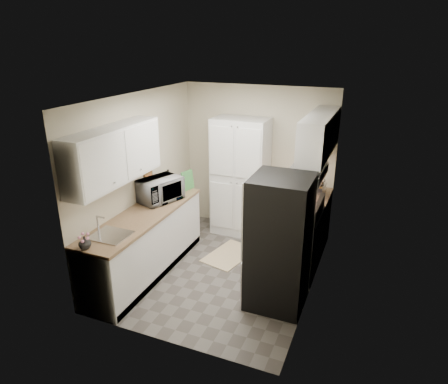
% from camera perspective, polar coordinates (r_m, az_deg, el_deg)
% --- Properties ---
extents(ground, '(3.20, 3.20, 0.00)m').
position_cam_1_polar(ground, '(5.98, -0.38, -11.10)').
color(ground, '#56514C').
rests_on(ground, ground).
extents(room_shell, '(2.64, 3.24, 2.52)m').
position_cam_1_polar(room_shell, '(5.30, -0.64, 3.97)').
color(room_shell, beige).
rests_on(room_shell, ground).
extents(pantry_cabinet, '(0.90, 0.55, 2.00)m').
position_cam_1_polar(pantry_cabinet, '(6.73, 2.34, 2.09)').
color(pantry_cabinet, silver).
rests_on(pantry_cabinet, ground).
extents(base_cabinet_left, '(0.60, 2.30, 0.88)m').
position_cam_1_polar(base_cabinet_left, '(5.85, -11.12, -7.35)').
color(base_cabinet_left, silver).
rests_on(base_cabinet_left, ground).
extents(countertop_left, '(0.63, 2.33, 0.04)m').
position_cam_1_polar(countertop_left, '(5.64, -11.44, -3.24)').
color(countertop_left, '#846647').
rests_on(countertop_left, base_cabinet_left).
extents(base_cabinet_right, '(0.60, 0.80, 0.88)m').
position_cam_1_polar(base_cabinet_right, '(6.54, 11.75, -4.21)').
color(base_cabinet_right, silver).
rests_on(base_cabinet_right, ground).
extents(countertop_right, '(0.63, 0.83, 0.04)m').
position_cam_1_polar(countertop_right, '(6.36, 12.05, -0.46)').
color(countertop_right, '#846647').
rests_on(countertop_right, base_cabinet_right).
extents(electric_range, '(0.71, 0.78, 1.13)m').
position_cam_1_polar(electric_range, '(5.82, 10.08, -6.98)').
color(electric_range, '#B7B7BC').
rests_on(electric_range, ground).
extents(refrigerator, '(0.70, 0.72, 1.70)m').
position_cam_1_polar(refrigerator, '(4.96, 7.89, -7.19)').
color(refrigerator, '#B7B7BC').
rests_on(refrigerator, ground).
extents(microwave, '(0.61, 0.73, 0.34)m').
position_cam_1_polar(microwave, '(5.99, -9.14, 0.33)').
color(microwave, '#AEADB2').
rests_on(microwave, countertop_left).
extents(wine_bottle, '(0.08, 0.08, 0.30)m').
position_cam_1_polar(wine_bottle, '(6.42, -7.93, 1.64)').
color(wine_bottle, black).
rests_on(wine_bottle, countertop_left).
extents(flower_vase, '(0.16, 0.16, 0.15)m').
position_cam_1_polar(flower_vase, '(4.88, -19.28, -6.85)').
color(flower_vase, silver).
rests_on(flower_vase, countertop_left).
extents(cutting_board, '(0.09, 0.24, 0.31)m').
position_cam_1_polar(cutting_board, '(6.38, -5.22, 1.67)').
color(cutting_board, '#3A823B').
rests_on(cutting_board, countertop_left).
extents(toaster_oven, '(0.28, 0.35, 0.19)m').
position_cam_1_polar(toaster_oven, '(6.28, 12.97, 0.30)').
color(toaster_oven, '#ADACB1').
rests_on(toaster_oven, countertop_right).
extents(fruit_basket, '(0.30, 0.30, 0.11)m').
position_cam_1_polar(fruit_basket, '(6.23, 13.13, 1.58)').
color(fruit_basket, orange).
rests_on(fruit_basket, toaster_oven).
extents(kitchen_mat, '(0.72, 0.96, 0.01)m').
position_cam_1_polar(kitchen_mat, '(6.35, 0.76, -8.94)').
color(kitchen_mat, '#D2B889').
rests_on(kitchen_mat, ground).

